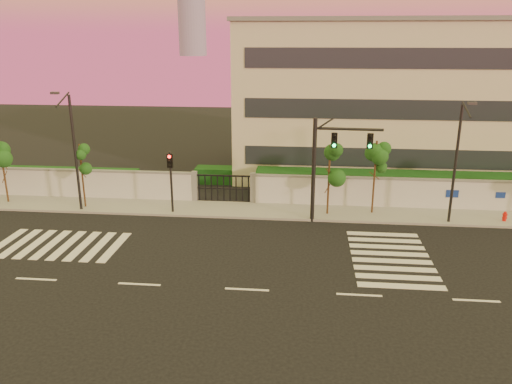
% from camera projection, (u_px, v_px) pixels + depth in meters
% --- Properties ---
extents(ground, '(120.00, 120.00, 0.00)m').
position_uv_depth(ground, '(247.00, 290.00, 22.50)').
color(ground, black).
rests_on(ground, ground).
extents(sidewalk, '(60.00, 3.00, 0.15)m').
position_uv_depth(sidewalk, '(266.00, 211.00, 32.45)').
color(sidewalk, gray).
rests_on(sidewalk, ground).
extents(perimeter_wall, '(60.00, 0.36, 2.20)m').
position_uv_depth(perimeter_wall, '(269.00, 190.00, 33.57)').
color(perimeter_wall, silver).
rests_on(perimeter_wall, ground).
extents(hedge_row, '(41.00, 4.25, 1.80)m').
position_uv_depth(hedge_row, '(287.00, 182.00, 36.15)').
color(hedge_row, '#0F3413').
rests_on(hedge_row, ground).
extents(institutional_building, '(24.40, 12.40, 12.25)m').
position_uv_depth(institutional_building, '(387.00, 98.00, 40.69)').
color(institutional_building, beige).
rests_on(institutional_building, ground).
extents(road_markings, '(57.00, 7.62, 0.02)m').
position_uv_depth(road_markings, '(226.00, 254.00, 26.22)').
color(road_markings, silver).
rests_on(road_markings, ground).
extents(street_tree_b, '(1.54, 1.23, 4.71)m').
position_uv_depth(street_tree_b, '(2.00, 154.00, 33.08)').
color(street_tree_b, '#382314').
rests_on(street_tree_b, ground).
extents(street_tree_c, '(1.37, 1.09, 4.35)m').
position_uv_depth(street_tree_c, '(81.00, 162.00, 32.21)').
color(street_tree_c, '#382314').
rests_on(street_tree_c, ground).
extents(street_tree_d, '(1.54, 1.23, 4.55)m').
position_uv_depth(street_tree_d, '(330.00, 165.00, 30.81)').
color(street_tree_d, '#382314').
rests_on(street_tree_d, ground).
extents(street_tree_e, '(1.43, 1.14, 4.81)m').
position_uv_depth(street_tree_e, '(376.00, 161.00, 30.96)').
color(street_tree_e, '#382314').
rests_on(street_tree_e, ground).
extents(traffic_signal_main, '(4.05, 0.45, 6.40)m').
position_uv_depth(traffic_signal_main, '(328.00, 158.00, 29.57)').
color(traffic_signal_main, black).
rests_on(traffic_signal_main, ground).
extents(traffic_signal_secondary, '(0.32, 0.32, 4.07)m').
position_uv_depth(traffic_signal_secondary, '(171.00, 175.00, 31.36)').
color(traffic_signal_secondary, black).
rests_on(traffic_signal_secondary, ground).
extents(streetlight_west, '(0.47, 1.90, 7.88)m').
position_uv_depth(streetlight_west, '(73.00, 148.00, 31.21)').
color(streetlight_west, black).
rests_on(streetlight_west, ground).
extents(streetlight_east, '(0.45, 1.82, 7.57)m').
position_uv_depth(streetlight_east, '(457.00, 159.00, 29.06)').
color(streetlight_east, black).
rests_on(streetlight_east, ground).
extents(fire_hydrant, '(0.30, 0.28, 0.76)m').
position_uv_depth(fire_hydrant, '(505.00, 217.00, 30.41)').
color(fire_hydrant, red).
rests_on(fire_hydrant, ground).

